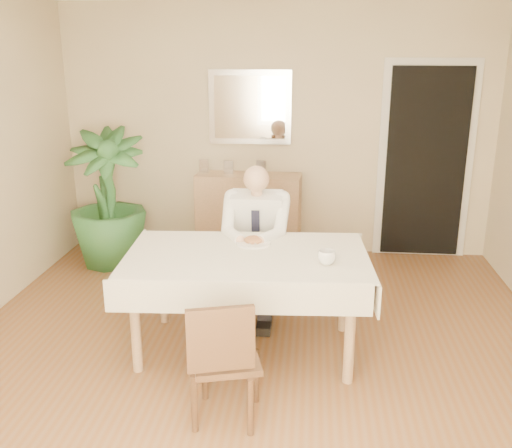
# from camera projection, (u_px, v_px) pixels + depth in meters

# --- Properties ---
(room) EXTENTS (5.00, 5.02, 2.60)m
(room) POSITION_uv_depth(u_px,v_px,m) (251.00, 188.00, 3.60)
(room) COLOR brown
(room) RESTS_ON ground
(window) EXTENTS (1.34, 0.04, 1.44)m
(window) POSITION_uv_depth(u_px,v_px,m) (125.00, 392.00, 1.21)
(window) COLOR silver
(window) RESTS_ON room
(doorway) EXTENTS (0.96, 0.07, 2.10)m
(doorway) POSITION_uv_depth(u_px,v_px,m) (425.00, 163.00, 5.89)
(doorway) COLOR silver
(doorway) RESTS_ON ground
(mirror) EXTENTS (0.86, 0.04, 0.76)m
(mirror) POSITION_uv_depth(u_px,v_px,m) (250.00, 107.00, 5.90)
(mirror) COLOR silver
(mirror) RESTS_ON room
(dining_table) EXTENTS (1.77, 1.12, 0.75)m
(dining_table) POSITION_uv_depth(u_px,v_px,m) (247.00, 265.00, 4.05)
(dining_table) COLOR #A97A56
(dining_table) RESTS_ON ground
(chair_far) EXTENTS (0.41, 0.41, 0.86)m
(chair_far) POSITION_uv_depth(u_px,v_px,m) (258.00, 248.00, 4.94)
(chair_far) COLOR #3C2416
(chair_far) RESTS_ON ground
(chair_near) EXTENTS (0.47, 0.47, 0.80)m
(chair_near) POSITION_uv_depth(u_px,v_px,m) (224.00, 357.00, 3.28)
(chair_near) COLOR #3C2416
(chair_near) RESTS_ON ground
(seated_man) EXTENTS (0.48, 0.72, 1.24)m
(seated_man) POSITION_uv_depth(u_px,v_px,m) (255.00, 236.00, 4.61)
(seated_man) COLOR white
(seated_man) RESTS_ON ground
(plate) EXTENTS (0.26, 0.26, 0.02)m
(plate) POSITION_uv_depth(u_px,v_px,m) (253.00, 243.00, 4.23)
(plate) COLOR white
(plate) RESTS_ON dining_table
(food) EXTENTS (0.14, 0.14, 0.06)m
(food) POSITION_uv_depth(u_px,v_px,m) (253.00, 240.00, 4.22)
(food) COLOR brown
(food) RESTS_ON dining_table
(knife) EXTENTS (0.01, 0.13, 0.01)m
(knife) POSITION_uv_depth(u_px,v_px,m) (258.00, 243.00, 4.16)
(knife) COLOR silver
(knife) RESTS_ON dining_table
(fork) EXTENTS (0.01, 0.13, 0.01)m
(fork) POSITION_uv_depth(u_px,v_px,m) (247.00, 243.00, 4.17)
(fork) COLOR silver
(fork) RESTS_ON dining_table
(coffee_mug) EXTENTS (0.15, 0.15, 0.09)m
(coffee_mug) POSITION_uv_depth(u_px,v_px,m) (327.00, 257.00, 3.82)
(coffee_mug) COLOR white
(coffee_mug) RESTS_ON dining_table
(sideboard) EXTENTS (1.11, 0.44, 0.87)m
(sideboard) POSITION_uv_depth(u_px,v_px,m) (249.00, 214.00, 6.09)
(sideboard) COLOR #A97A56
(sideboard) RESTS_ON ground
(photo_frame_left) EXTENTS (0.10, 0.02, 0.14)m
(photo_frame_left) POSITION_uv_depth(u_px,v_px,m) (204.00, 166.00, 6.04)
(photo_frame_left) COLOR silver
(photo_frame_left) RESTS_ON sideboard
(photo_frame_center) EXTENTS (0.10, 0.02, 0.14)m
(photo_frame_center) POSITION_uv_depth(u_px,v_px,m) (229.00, 167.00, 5.98)
(photo_frame_center) COLOR silver
(photo_frame_center) RESTS_ON sideboard
(photo_frame_right) EXTENTS (0.10, 0.02, 0.14)m
(photo_frame_right) POSITION_uv_depth(u_px,v_px,m) (261.00, 167.00, 5.98)
(photo_frame_right) COLOR silver
(photo_frame_right) RESTS_ON sideboard
(potted_palm) EXTENTS (0.89, 0.89, 1.39)m
(potted_palm) POSITION_uv_depth(u_px,v_px,m) (107.00, 198.00, 5.73)
(potted_palm) COLOR #275828
(potted_palm) RESTS_ON ground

